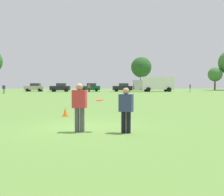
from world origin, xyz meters
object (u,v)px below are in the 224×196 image
Objects in this scene: parked_car_mid_right at (123,87)px; bystander_sideline_watcher at (89,88)px; parked_car_center at (91,87)px; box_truck at (154,84)px; parked_car_near_left at (35,87)px; bystander_far_jogger at (190,88)px; player_thrower at (79,105)px; traffic_cone at (65,112)px; parked_car_mid_left at (60,87)px; frisbee at (100,100)px; bystander_field_marshal at (4,88)px; player_defender at (126,108)px.

parked_car_mid_right is 7.73m from bystander_sideline_watcher.
parked_car_center is 6.96m from parked_car_mid_right.
parked_car_near_left is at bearing 175.91° from box_truck.
parked_car_mid_right is 2.51× the size of bystander_far_jogger.
parked_car_near_left is (-15.68, 48.82, -0.03)m from player_thrower.
traffic_cone is 39.54m from bystander_sideline_watcher.
box_truck is at bearing -4.17° from parked_car_center.
traffic_cone is at bearing -78.86° from parked_car_mid_left.
parked_car_mid_right is 14.10m from bystander_far_jogger.
player_thrower is at bearing -111.74° from bystander_far_jogger.
bystander_field_marshal is (-17.84, 35.66, -0.21)m from frisbee.
parked_car_center is 2.51× the size of bystander_far_jogger.
player_defender reaches higher than bystander_sideline_watcher.
box_truck reaches higher than player_thrower.
parked_car_near_left and parked_car_mid_right have the same top height.
player_defender is 5.55m from traffic_cone.
player_thrower is at bearing -174.32° from frisbee.
bystander_far_jogger is at bearing -11.58° from parked_car_mid_left.
player_defender is 40.52m from bystander_field_marshal.
frisbee is 47.89m from box_truck.
parked_car_near_left is at bearing 108.57° from frisbee.
box_truck is at bearing 22.07° from bystander_field_marshal.
player_thrower is at bearing -64.37° from bystander_field_marshal.
parked_car_center is 2.63× the size of bystander_field_marshal.
bystander_far_jogger is at bearing 69.06° from frisbee.
player_defender is at bearing -83.72° from bystander_sideline_watcher.
bystander_field_marshal is (-1.47, -13.09, -0.01)m from parked_car_near_left.
player_thrower is 47.76m from parked_car_mid_left.
player_thrower reaches higher than frisbee.
parked_car_mid_right reaches higher than bystander_sideline_watcher.
parked_car_mid_right is (3.72, 47.33, -0.03)m from player_thrower.
traffic_cone is 0.11× the size of parked_car_mid_left.
frisbee is 39.87m from bystander_field_marshal.
traffic_cone is 0.28× the size of bystander_far_jogger.
bystander_far_jogger is 34.15m from bystander_field_marshal.
parked_car_mid_right is (4.99, 42.83, 0.69)m from traffic_cone.
parked_car_mid_left is (-8.32, 42.28, 0.69)m from traffic_cone.
player_thrower is 0.72m from frisbee.
box_truck reaches higher than parked_car_mid_left.
parked_car_mid_left is 2.51× the size of bystander_far_jogger.
parked_car_near_left reaches higher than player_thrower.
player_thrower is at bearing -78.41° from parked_car_mid_left.
frisbee is 0.17× the size of bystander_field_marshal.
box_truck reaches higher than bystander_field_marshal.
bystander_sideline_watcher is (-0.04, -3.96, -0.05)m from parked_car_center.
parked_car_center reaches higher than bystander_sideline_watcher.
player_thrower is at bearing -102.63° from box_truck.
player_defender reaches higher than traffic_cone.
bystander_sideline_watcher is at bearing 172.65° from bystander_far_jogger.
frisbee reaches higher than traffic_cone.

